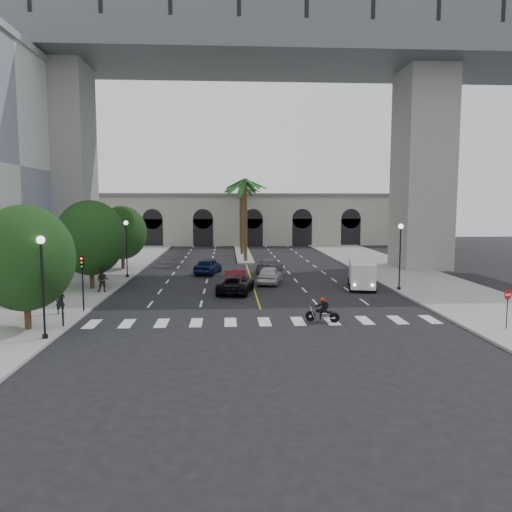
{
  "coord_description": "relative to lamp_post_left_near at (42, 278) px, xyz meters",
  "views": [
    {
      "loc": [
        -2.17,
        -30.21,
        6.98
      ],
      "look_at": [
        -0.06,
        6.0,
        3.1
      ],
      "focal_mm": 35.0,
      "sensor_mm": 36.0,
      "label": 1
    }
  ],
  "objects": [
    {
      "name": "ground",
      "position": [
        11.4,
        5.0,
        -3.22
      ],
      "size": [
        140.0,
        140.0,
        0.0
      ],
      "primitive_type": "plane",
      "color": "black",
      "rests_on": "ground"
    },
    {
      "name": "sidewalk_left",
      "position": [
        -3.6,
        20.0,
        -3.15
      ],
      "size": [
        8.0,
        100.0,
        0.15
      ],
      "primitive_type": "cube",
      "color": "gray",
      "rests_on": "ground"
    },
    {
      "name": "sidewalk_right",
      "position": [
        26.4,
        20.0,
        -3.15
      ],
      "size": [
        8.0,
        100.0,
        0.15
      ],
      "primitive_type": "cube",
      "color": "gray",
      "rests_on": "ground"
    },
    {
      "name": "median",
      "position": [
        11.4,
        43.0,
        -3.12
      ],
      "size": [
        2.0,
        24.0,
        0.2
      ],
      "primitive_type": "cube",
      "color": "gray",
      "rests_on": "ground"
    },
    {
      "name": "pier_building",
      "position": [
        11.4,
        60.0,
        1.04
      ],
      "size": [
        71.0,
        10.5,
        8.5
      ],
      "color": "#B9B1A6",
      "rests_on": "ground"
    },
    {
      "name": "bridge",
      "position": [
        14.82,
        27.0,
        15.29
      ],
      "size": [
        75.0,
        13.0,
        26.0
      ],
      "color": "gray",
      "rests_on": "ground"
    },
    {
      "name": "palm_a",
      "position": [
        11.4,
        33.0,
        5.88
      ],
      "size": [
        3.2,
        3.2,
        10.3
      ],
      "color": "#47331E",
      "rests_on": "ground"
    },
    {
      "name": "palm_b",
      "position": [
        11.5,
        37.0,
        6.15
      ],
      "size": [
        3.2,
        3.2,
        10.6
      ],
      "color": "#47331E",
      "rests_on": "ground"
    },
    {
      "name": "palm_c",
      "position": [
        11.2,
        41.0,
        5.69
      ],
      "size": [
        3.2,
        3.2,
        10.1
      ],
      "color": "#47331E",
      "rests_on": "ground"
    },
    {
      "name": "palm_d",
      "position": [
        11.55,
        45.0,
        6.43
      ],
      "size": [
        3.2,
        3.2,
        10.9
      ],
      "color": "#47331E",
      "rests_on": "ground"
    },
    {
      "name": "palm_e",
      "position": [
        11.3,
        49.0,
        5.97
      ],
      "size": [
        3.2,
        3.2,
        10.4
      ],
      "color": "#47331E",
      "rests_on": "ground"
    },
    {
      "name": "palm_f",
      "position": [
        11.6,
        53.0,
        6.24
      ],
      "size": [
        3.2,
        3.2,
        10.7
      ],
      "color": "#47331E",
      "rests_on": "ground"
    },
    {
      "name": "street_tree_near",
      "position": [
        -1.6,
        2.0,
        0.8
      ],
      "size": [
        5.2,
        5.2,
        6.89
      ],
      "color": "#382616",
      "rests_on": "ground"
    },
    {
      "name": "street_tree_mid",
      "position": [
        -1.6,
        15.0,
        0.99
      ],
      "size": [
        5.44,
        5.44,
        7.21
      ],
      "color": "#382616",
      "rests_on": "ground"
    },
    {
      "name": "street_tree_far",
      "position": [
        -1.6,
        27.0,
        0.68
      ],
      "size": [
        5.04,
        5.04,
        6.68
      ],
      "color": "#382616",
      "rests_on": "ground"
    },
    {
      "name": "lamp_post_left_near",
      "position": [
        0.0,
        0.0,
        0.0
      ],
      "size": [
        0.4,
        0.4,
        5.35
      ],
      "color": "black",
      "rests_on": "ground"
    },
    {
      "name": "lamp_post_left_far",
      "position": [
        0.0,
        21.0,
        0.0
      ],
      "size": [
        0.4,
        0.4,
        5.35
      ],
      "color": "black",
      "rests_on": "ground"
    },
    {
      "name": "lamp_post_right",
      "position": [
        22.8,
        13.0,
        0.0
      ],
      "size": [
        0.4,
        0.4,
        5.35
      ],
      "color": "black",
      "rests_on": "ground"
    },
    {
      "name": "traffic_signal_near",
      "position": [
        0.1,
        2.5,
        -0.71
      ],
      "size": [
        0.25,
        0.18,
        3.65
      ],
      "color": "black",
      "rests_on": "ground"
    },
    {
      "name": "traffic_signal_far",
      "position": [
        0.1,
        6.5,
        -0.71
      ],
      "size": [
        0.25,
        0.18,
        3.65
      ],
      "color": "black",
      "rests_on": "ground"
    },
    {
      "name": "motorcycle_rider",
      "position": [
        14.87,
        3.29,
        -2.56
      ],
      "size": [
        1.93,
        0.82,
        1.45
      ],
      "rotation": [
        0.0,
        0.0,
        -0.35
      ],
      "color": "black",
      "rests_on": "ground"
    },
    {
      "name": "car_a",
      "position": [
        12.9,
        17.38,
        -2.45
      ],
      "size": [
        2.78,
        4.82,
        1.54
      ],
      "primitive_type": "imported",
      "rotation": [
        0.0,
        0.0,
        2.92
      ],
      "color": "silver",
      "rests_on": "ground"
    },
    {
      "name": "car_b",
      "position": [
        9.9,
        15.16,
        -2.43
      ],
      "size": [
        1.77,
        4.84,
        1.58
      ],
      "primitive_type": "imported",
      "rotation": [
        0.0,
        0.0,
        3.12
      ],
      "color": "#480E16",
      "rests_on": "ground"
    },
    {
      "name": "car_c",
      "position": [
        9.9,
        13.04,
        -2.52
      ],
      "size": [
        3.31,
        5.41,
        1.4
      ],
      "primitive_type": "imported",
      "rotation": [
        0.0,
        0.0,
        2.94
      ],
      "color": "black",
      "rests_on": "ground"
    },
    {
      "name": "car_d",
      "position": [
        13.48,
        24.33,
        -2.52
      ],
      "size": [
        3.42,
        5.24,
        1.41
      ],
      "primitive_type": "imported",
      "rotation": [
        0.0,
        0.0,
        2.82
      ],
      "color": "#59595D",
      "rests_on": "ground"
    },
    {
      "name": "car_e",
      "position": [
        7.34,
        23.58,
        -2.42
      ],
      "size": [
        2.95,
        4.99,
        1.59
      ],
      "primitive_type": "imported",
      "rotation": [
        0.0,
        0.0,
        2.9
      ],
      "color": "#0D173F",
      "rests_on": "ground"
    },
    {
      "name": "cargo_van",
      "position": [
        20.19,
        14.48,
        -2.0
      ],
      "size": [
        2.96,
        5.45,
        2.2
      ],
      "rotation": [
        0.0,
        0.0,
        -0.21
      ],
      "color": "silver",
      "rests_on": "ground"
    },
    {
      "name": "pedestrian_a",
      "position": [
        -1.07,
        5.73,
        -2.29
      ],
      "size": [
        0.68,
        0.62,
        1.56
      ],
      "primitive_type": "imported",
      "rotation": [
        0.0,
        0.0,
        0.56
      ],
      "color": "black",
      "rests_on": "sidewalk_left"
    },
    {
      "name": "pedestrian_b",
      "position": [
        -0.33,
        13.19,
        -2.15
      ],
      "size": [
        0.9,
        0.71,
        1.85
      ],
      "primitive_type": "imported",
      "rotation": [
        0.0,
        0.0,
        0.01
      ],
      "color": "black",
      "rests_on": "sidewalk_left"
    },
    {
      "name": "do_not_enter_sign",
      "position": [
        24.4,
        0.54,
        -1.54
      ],
      "size": [
        0.53,
        0.24,
        2.32
      ],
      "rotation": [
        0.0,
        0.0,
        0.39
      ],
      "color": "black",
      "rests_on": "ground"
    }
  ]
}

